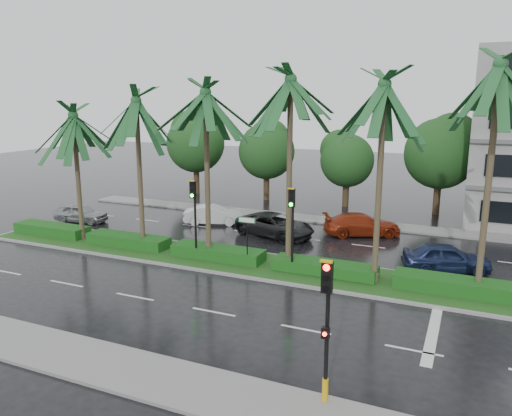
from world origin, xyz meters
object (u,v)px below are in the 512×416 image
at_px(signal_near, 326,326).
at_px(car_silver, 81,213).
at_px(car_red, 362,225).
at_px(car_blue, 446,257).
at_px(car_white, 213,215).
at_px(car_darkgrey, 275,225).
at_px(signal_median_left, 194,208).
at_px(street_sign, 247,229).

height_order(signal_near, car_silver, signal_near).
xyz_separation_m(car_red, car_blue, (5.41, -5.08, 0.02)).
bearing_deg(car_white, car_darkgrey, -124.20).
relative_size(car_silver, car_blue, 0.89).
xyz_separation_m(signal_median_left, car_white, (-3.05, 7.66, -2.33)).
bearing_deg(car_darkgrey, signal_median_left, 178.54).
distance_m(street_sign, car_darkgrey, 6.57).
xyz_separation_m(car_white, car_blue, (15.55, -3.77, 0.07)).
bearing_deg(car_white, signal_near, -164.71).
bearing_deg(car_red, car_darkgrey, 90.95).
distance_m(signal_near, car_red, 18.97).
xyz_separation_m(car_silver, car_darkgrey, (14.04, 2.14, 0.08)).
distance_m(signal_median_left, street_sign, 3.13).
xyz_separation_m(signal_median_left, car_darkgrey, (2.04, 6.53, -2.27)).
height_order(signal_median_left, street_sign, signal_median_left).
distance_m(signal_near, car_silver, 26.18).
bearing_deg(signal_near, car_darkgrey, 116.15).
bearing_deg(car_blue, car_white, 59.69).
bearing_deg(car_silver, car_blue, -98.62).
distance_m(signal_median_left, car_darkgrey, 7.21).
bearing_deg(car_red, car_blue, -158.04).
relative_size(car_white, car_darkgrey, 0.77).
relative_size(street_sign, car_red, 0.53).
bearing_deg(car_darkgrey, car_red, -48.33).
height_order(signal_near, signal_median_left, signal_median_left).
bearing_deg(signal_near, street_sign, 125.34).
relative_size(street_sign, car_blue, 0.60).
xyz_separation_m(street_sign, car_darkgrey, (-0.96, 6.35, -1.39)).
distance_m(signal_median_left, car_red, 11.66).
bearing_deg(car_silver, signal_near, -130.07).
xyz_separation_m(car_darkgrey, car_red, (5.05, 2.44, -0.02)).
relative_size(street_sign, car_darkgrey, 0.49).
height_order(signal_near, car_red, signal_near).
height_order(signal_median_left, car_blue, signal_median_left).
height_order(street_sign, car_red, street_sign).
distance_m(signal_near, car_white, 21.79).
distance_m(street_sign, car_blue, 10.29).
distance_m(car_silver, car_darkgrey, 14.20).
relative_size(signal_median_left, car_blue, 1.01).
height_order(car_silver, car_blue, car_blue).
bearing_deg(car_blue, car_silver, 72.16).
bearing_deg(signal_median_left, signal_near, -44.09).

